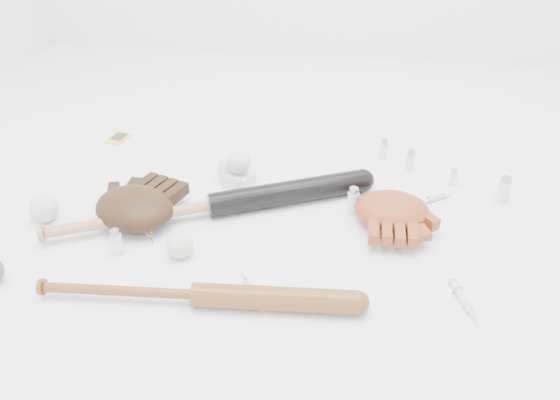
# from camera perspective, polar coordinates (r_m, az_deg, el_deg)

# --- Properties ---
(bat_dark) EXTENTS (0.94, 0.50, 0.07)m
(bat_dark) POSITION_cam_1_polar(r_m,az_deg,el_deg) (1.60, -7.04, -0.55)
(bat_dark) COLOR black
(bat_dark) RESTS_ON ground
(bat_wood) EXTENTS (0.80, 0.12, 0.06)m
(bat_wood) POSITION_cam_1_polar(r_m,az_deg,el_deg) (1.32, -8.78, -9.75)
(bat_wood) COLOR brown
(bat_wood) RESTS_ON ground
(glove_dark) EXTENTS (0.36, 0.36, 0.10)m
(glove_dark) POSITION_cam_1_polar(r_m,az_deg,el_deg) (1.60, -14.98, -0.80)
(glove_dark) COLOR black
(glove_dark) RESTS_ON ground
(glove_tan) EXTENTS (0.25, 0.25, 0.09)m
(glove_tan) POSITION_cam_1_polar(r_m,az_deg,el_deg) (1.58, 11.63, -1.06)
(glove_tan) COLOR brown
(glove_tan) RESTS_ON ground
(trading_card) EXTENTS (0.08, 0.10, 0.01)m
(trading_card) POSITION_cam_1_polar(r_m,az_deg,el_deg) (2.12, -16.58, 6.18)
(trading_card) COLOR gold
(trading_card) RESTS_ON ground
(pedestal) EXTENTS (0.10, 0.10, 0.04)m
(pedestal) POSITION_cam_1_polar(r_m,az_deg,el_deg) (1.74, -4.24, 2.22)
(pedestal) COLOR white
(pedestal) RESTS_ON ground
(baseball_on_pedestal) EXTENTS (0.07, 0.07, 0.07)m
(baseball_on_pedestal) POSITION_cam_1_polar(r_m,az_deg,el_deg) (1.71, -4.32, 3.92)
(baseball_on_pedestal) COLOR beige
(baseball_on_pedestal) RESTS_ON pedestal
(baseball_left) EXTENTS (0.08, 0.08, 0.08)m
(baseball_left) POSITION_cam_1_polar(r_m,az_deg,el_deg) (1.71, -23.45, -0.84)
(baseball_left) COLOR beige
(baseball_left) RESTS_ON ground
(baseball_upper) EXTENTS (0.08, 0.08, 0.08)m
(baseball_upper) POSITION_cam_1_polar(r_m,az_deg,el_deg) (1.76, -5.30, 3.20)
(baseball_upper) COLOR beige
(baseball_upper) RESTS_ON ground
(baseball_mid) EXTENTS (0.07, 0.07, 0.07)m
(baseball_mid) POSITION_cam_1_polar(r_m,az_deg,el_deg) (1.46, -10.45, -4.67)
(baseball_mid) COLOR beige
(baseball_mid) RESTS_ON ground
(syringe_0) EXTENTS (0.11, 0.16, 0.02)m
(syringe_0) POSITION_cam_1_polar(r_m,az_deg,el_deg) (1.59, -13.79, -2.71)
(syringe_0) COLOR #ADBCC6
(syringe_0) RESTS_ON ground
(syringe_1) EXTENTS (0.12, 0.15, 0.02)m
(syringe_1) POSITION_cam_1_polar(r_m,az_deg,el_deg) (1.34, -2.79, -9.48)
(syringe_1) COLOR #ADBCC6
(syringe_1) RESTS_ON ground
(syringe_2) EXTENTS (0.13, 0.10, 0.02)m
(syringe_2) POSITION_cam_1_polar(r_m,az_deg,el_deg) (1.74, 16.11, 0.25)
(syringe_2) COLOR #ADBCC6
(syringe_2) RESTS_ON ground
(syringe_3) EXTENTS (0.07, 0.17, 0.02)m
(syringe_3) POSITION_cam_1_polar(r_m,az_deg,el_deg) (1.39, 18.67, -9.94)
(syringe_3) COLOR #ADBCC6
(syringe_3) RESTS_ON ground
(vial_0) EXTENTS (0.03, 0.03, 0.07)m
(vial_0) POSITION_cam_1_polar(r_m,az_deg,el_deg) (1.92, 10.81, 5.29)
(vial_0) COLOR silver
(vial_0) RESTS_ON ground
(vial_1) EXTENTS (0.03, 0.03, 0.07)m
(vial_1) POSITION_cam_1_polar(r_m,az_deg,el_deg) (1.87, 13.45, 4.09)
(vial_1) COLOR silver
(vial_1) RESTS_ON ground
(vial_2) EXTENTS (0.03, 0.03, 0.09)m
(vial_2) POSITION_cam_1_polar(r_m,az_deg,el_deg) (1.61, 7.65, -0.05)
(vial_2) COLOR silver
(vial_2) RESTS_ON ground
(vial_3) EXTENTS (0.04, 0.04, 0.09)m
(vial_3) POSITION_cam_1_polar(r_m,az_deg,el_deg) (1.78, 22.37, 1.02)
(vial_3) COLOR silver
(vial_3) RESTS_ON ground
(vial_4) EXTENTS (0.03, 0.03, 0.08)m
(vial_4) POSITION_cam_1_polar(r_m,az_deg,el_deg) (1.51, -16.70, -4.20)
(vial_4) COLOR silver
(vial_4) RESTS_ON ground
(vial_5) EXTENTS (0.02, 0.02, 0.06)m
(vial_5) POSITION_cam_1_polar(r_m,az_deg,el_deg) (1.82, 17.66, 2.29)
(vial_5) COLOR silver
(vial_5) RESTS_ON ground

